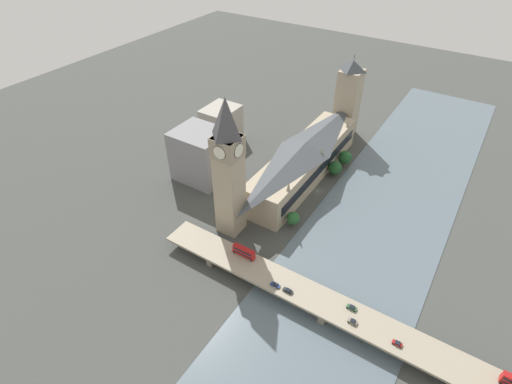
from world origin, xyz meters
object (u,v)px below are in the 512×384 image
(double_decker_bus_rear, at_px, (244,251))
(car_northbound_tail, at_px, (397,343))
(clock_tower, at_px, (228,167))
(car_southbound_mid, at_px, (275,285))
(victoria_tower, at_px, (348,99))
(road_bridge, at_px, (328,306))
(car_northbound_lead, at_px, (353,321))
(car_northbound_mid, at_px, (288,290))
(parliament_hall, at_px, (304,160))
(car_southbound_lead, at_px, (352,307))

(double_decker_bus_rear, bearing_deg, car_northbound_tail, 175.09)
(clock_tower, height_order, car_southbound_mid, clock_tower)
(clock_tower, distance_m, victoria_tower, 126.68)
(victoria_tower, xyz_separation_m, car_northbound_tail, (-84.16, 149.72, -19.84))
(road_bridge, relative_size, car_northbound_tail, 43.55)
(car_northbound_lead, xyz_separation_m, car_northbound_mid, (29.20, 0.51, -0.04))
(parliament_hall, bearing_deg, car_southbound_lead, 128.27)
(parliament_hall, height_order, car_southbound_lead, parliament_hall)
(clock_tower, height_order, car_southbound_lead, clock_tower)
(car_southbound_lead, bearing_deg, road_bridge, 18.63)
(car_northbound_mid, xyz_separation_m, car_northbound_tail, (-47.10, -0.71, -0.02))
(clock_tower, height_order, car_northbound_lead, clock_tower)
(victoria_tower, distance_m, car_northbound_lead, 165.09)
(double_decker_bus_rear, distance_m, car_southbound_mid, 22.74)
(car_southbound_mid, bearing_deg, clock_tower, -31.21)
(road_bridge, relative_size, car_northbound_mid, 37.59)
(car_northbound_mid, distance_m, car_southbound_lead, 27.18)
(clock_tower, distance_m, car_northbound_tail, 102.84)
(double_decker_bus_rear, bearing_deg, car_southbound_mid, 161.08)
(car_northbound_mid, relative_size, car_southbound_lead, 1.06)
(clock_tower, xyz_separation_m, car_southbound_mid, (-41.33, 25.04, -32.51))
(road_bridge, height_order, car_southbound_lead, car_southbound_lead)
(clock_tower, xyz_separation_m, road_bridge, (-64.80, 21.30, -34.30))
(car_northbound_lead, distance_m, car_northbound_mid, 29.21)
(victoria_tower, xyz_separation_m, double_decker_bus_rear, (-9.53, 143.31, -17.73))
(parliament_hall, height_order, car_northbound_lead, parliament_hall)
(parliament_hall, xyz_separation_m, car_northbound_mid, (-37.01, 86.90, -5.14))
(car_northbound_mid, relative_size, car_northbound_tail, 1.16)
(victoria_tower, height_order, double_decker_bus_rear, victoria_tower)
(car_southbound_mid, bearing_deg, victoria_tower, -78.39)
(car_northbound_mid, height_order, car_southbound_lead, car_southbound_lead)
(parliament_hall, distance_m, car_southbound_lead, 102.47)
(parliament_hall, xyz_separation_m, double_decker_bus_rear, (-9.48, 79.78, -3.06))
(clock_tower, relative_size, car_northbound_tail, 19.43)
(double_decker_bus_rear, xyz_separation_m, car_southbound_lead, (-53.91, 0.56, -2.06))
(clock_tower, bearing_deg, parliament_hall, -99.55)
(clock_tower, distance_m, car_southbound_mid, 58.24)
(clock_tower, bearing_deg, double_decker_bus_rear, 138.38)
(car_northbound_lead, distance_m, car_northbound_tail, 17.90)
(parliament_hall, distance_m, clock_tower, 68.64)
(parliament_hall, distance_m, car_northbound_tail, 120.54)
(double_decker_bus_rear, height_order, car_northbound_tail, double_decker_bus_rear)
(victoria_tower, height_order, car_southbound_lead, victoria_tower)
(clock_tower, relative_size, car_northbound_lead, 19.55)
(car_southbound_lead, bearing_deg, double_decker_bus_rear, -0.59)
(car_southbound_lead, bearing_deg, parliament_hall, -51.73)
(road_bridge, distance_m, car_northbound_lead, 12.37)
(double_decker_bus_rear, bearing_deg, clock_tower, -41.62)
(clock_tower, height_order, car_northbound_mid, clock_tower)
(car_northbound_lead, relative_size, car_southbound_mid, 0.88)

